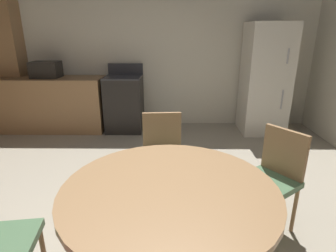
{
  "coord_description": "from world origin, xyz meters",
  "views": [
    {
      "loc": [
        0.32,
        -1.87,
        1.61
      ],
      "look_at": [
        0.29,
        0.61,
        0.75
      ],
      "focal_mm": 29.18,
      "sensor_mm": 36.0,
      "label": 1
    }
  ],
  "objects_px": {
    "chair_north": "(163,152)",
    "dining_table": "(169,209)",
    "oven_range": "(125,103)",
    "chair_northeast": "(273,174)",
    "refrigerator": "(265,80)",
    "microwave": "(46,70)"
  },
  "relations": [
    {
      "from": "microwave",
      "to": "dining_table",
      "type": "distance_m",
      "value": 3.75
    },
    {
      "from": "dining_table",
      "to": "chair_northeast",
      "type": "distance_m",
      "value": 1.06
    },
    {
      "from": "chair_northeast",
      "to": "chair_north",
      "type": "height_order",
      "value": "same"
    },
    {
      "from": "microwave",
      "to": "dining_table",
      "type": "xyz_separation_m",
      "value": [
        2.04,
        -3.11,
        -0.42
      ]
    },
    {
      "from": "oven_range",
      "to": "chair_northeast",
      "type": "relative_size",
      "value": 1.26
    },
    {
      "from": "dining_table",
      "to": "chair_north",
      "type": "bearing_deg",
      "value": 94.0
    },
    {
      "from": "oven_range",
      "to": "refrigerator",
      "type": "bearing_deg",
      "value": -1.33
    },
    {
      "from": "refrigerator",
      "to": "chair_north",
      "type": "bearing_deg",
      "value": -128.63
    },
    {
      "from": "refrigerator",
      "to": "dining_table",
      "type": "relative_size",
      "value": 1.39
    },
    {
      "from": "refrigerator",
      "to": "microwave",
      "type": "xyz_separation_m",
      "value": [
        -3.57,
        0.05,
        0.15
      ]
    },
    {
      "from": "refrigerator",
      "to": "chair_north",
      "type": "relative_size",
      "value": 2.02
    },
    {
      "from": "oven_range",
      "to": "dining_table",
      "type": "xyz_separation_m",
      "value": [
        0.78,
        -3.12,
        0.14
      ]
    },
    {
      "from": "dining_table",
      "to": "chair_northeast",
      "type": "bearing_deg",
      "value": 36.19
    },
    {
      "from": "refrigerator",
      "to": "dining_table",
      "type": "xyz_separation_m",
      "value": [
        -1.53,
        -3.06,
        -0.27
      ]
    },
    {
      "from": "chair_north",
      "to": "refrigerator",
      "type": "bearing_deg",
      "value": 137.37
    },
    {
      "from": "oven_range",
      "to": "refrigerator",
      "type": "relative_size",
      "value": 0.62
    },
    {
      "from": "microwave",
      "to": "chair_northeast",
      "type": "bearing_deg",
      "value": -40.69
    },
    {
      "from": "chair_north",
      "to": "dining_table",
      "type": "bearing_deg",
      "value": -0.0
    },
    {
      "from": "dining_table",
      "to": "chair_northeast",
      "type": "height_order",
      "value": "chair_northeast"
    },
    {
      "from": "microwave",
      "to": "dining_table",
      "type": "bearing_deg",
      "value": -56.76
    },
    {
      "from": "oven_range",
      "to": "dining_table",
      "type": "distance_m",
      "value": 3.22
    },
    {
      "from": "chair_northeast",
      "to": "chair_north",
      "type": "relative_size",
      "value": 1.0
    }
  ]
}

